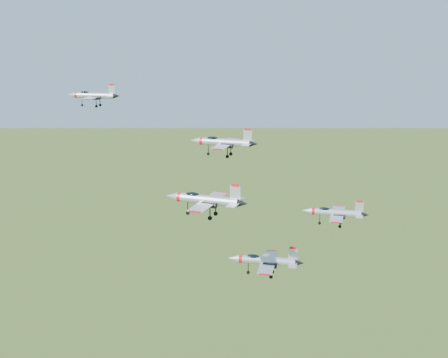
# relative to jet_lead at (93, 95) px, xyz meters

# --- Properties ---
(jet_lead) EXTENTS (10.48, 8.67, 2.80)m
(jet_lead) POSITION_rel_jet_lead_xyz_m (0.00, 0.00, 0.00)
(jet_lead) COLOR #B1B7BE
(jet_left_high) EXTENTS (12.11, 10.15, 3.24)m
(jet_left_high) POSITION_rel_jet_lead_xyz_m (25.82, -9.47, -6.57)
(jet_left_high) COLOR #B1B7BE
(jet_right_high) EXTENTS (12.89, 10.88, 3.47)m
(jet_right_high) POSITION_rel_jet_lead_xyz_m (25.25, -26.47, -11.97)
(jet_right_high) COLOR #B1B7BE
(jet_left_low) EXTENTS (11.78, 9.81, 3.15)m
(jet_left_low) POSITION_rel_jet_lead_xyz_m (45.45, -6.64, -19.39)
(jet_left_low) COLOR #B1B7BE
(jet_right_low) EXTENTS (12.23, 10.12, 3.27)m
(jet_right_low) POSITION_rel_jet_lead_xyz_m (33.93, -20.86, -23.39)
(jet_right_low) COLOR #B1B7BE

